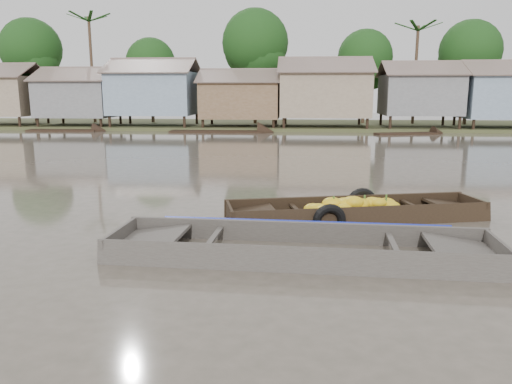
{
  "coord_description": "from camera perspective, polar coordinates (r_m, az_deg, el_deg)",
  "views": [
    {
      "loc": [
        0.48,
        -8.88,
        2.87
      ],
      "look_at": [
        -0.35,
        1.32,
        0.8
      ],
      "focal_mm": 35.0,
      "sensor_mm": 36.0,
      "label": 1
    }
  ],
  "objects": [
    {
      "name": "ground",
      "position": [
        9.34,
        1.5,
        -6.46
      ],
      "size": [
        120.0,
        120.0,
        0.0
      ],
      "primitive_type": "plane",
      "color": "#4D483B",
      "rests_on": "ground"
    },
    {
      "name": "riverbank",
      "position": [
        40.82,
        8.4,
        11.6
      ],
      "size": [
        120.0,
        12.47,
        10.22
      ],
      "color": "#384723",
      "rests_on": "ground"
    },
    {
      "name": "banana_boat",
      "position": [
        11.61,
        10.92,
        -2.3
      ],
      "size": [
        6.07,
        2.75,
        0.8
      ],
      "rotation": [
        0.0,
        0.0,
        0.24
      ],
      "color": "black",
      "rests_on": "ground"
    },
    {
      "name": "viewer_boat",
      "position": [
        8.95,
        5.29,
        -7.01
      ],
      "size": [
        6.88,
        2.1,
        0.55
      ],
      "rotation": [
        0.0,
        0.0,
        -0.05
      ],
      "color": "#3D3733",
      "rests_on": "ground"
    },
    {
      "name": "distant_boats",
      "position": [
        33.75,
        17.88,
        5.93
      ],
      "size": [
        45.39,
        15.53,
        0.35
      ],
      "color": "black",
      "rests_on": "ground"
    }
  ]
}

